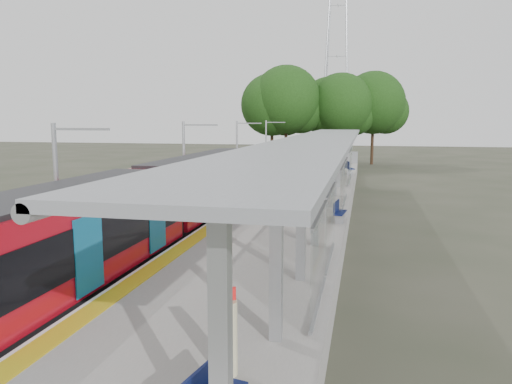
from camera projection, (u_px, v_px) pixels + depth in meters
trackbed at (220, 212)px, 29.23m from camera, size 3.00×70.00×0.24m
platform at (296, 209)px, 28.23m from camera, size 6.00×50.00×1.00m
tactile_strip at (253, 198)px, 28.69m from camera, size 0.60×50.00×0.02m
end_fence at (329, 157)px, 52.19m from camera, size 6.00×0.10×1.20m
train at (153, 207)px, 19.84m from camera, size 2.74×27.60×3.62m
canopy at (320, 147)px, 23.66m from camera, size 3.27×38.00×3.66m
pylon at (337, 31)px, 77.00m from camera, size 8.00×4.00×38.00m
tree_cluster at (320, 103)px, 58.82m from camera, size 19.09×12.70×11.71m
catenary_masts at (186, 166)px, 28.22m from camera, size 2.08×48.16×5.40m
bench_mid at (338, 211)px, 22.17m from camera, size 0.55×1.37×0.91m
bench_far at (349, 167)px, 41.35m from camera, size 0.92×1.67×1.09m
info_pillar_near at (227, 337)px, 8.82m from camera, size 0.36×0.36×1.62m
info_pillar_far at (327, 181)px, 30.04m from camera, size 0.43×0.43×1.91m
litter_bin at (313, 196)px, 26.93m from camera, size 0.46×0.46×0.80m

